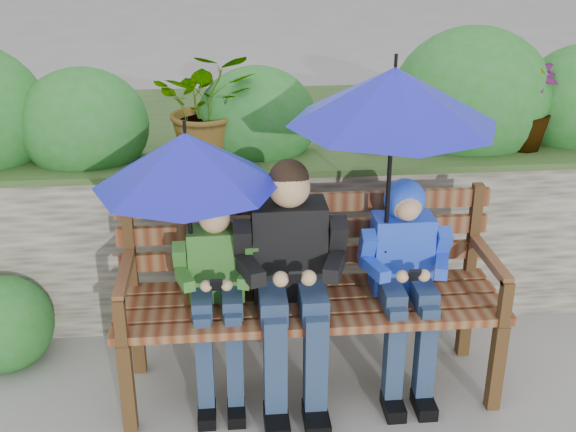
{
  "coord_description": "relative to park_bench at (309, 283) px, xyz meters",
  "views": [
    {
      "loc": [
        -0.32,
        -3.3,
        2.43
      ],
      "look_at": [
        0.0,
        0.1,
        0.95
      ],
      "focal_mm": 45.0,
      "sensor_mm": 36.0,
      "label": 1
    }
  ],
  "objects": [
    {
      "name": "ground",
      "position": [
        -0.1,
        -0.01,
        -0.6
      ],
      "size": [
        60.0,
        60.0,
        0.0
      ],
      "primitive_type": "plane",
      "color": "gray",
      "rests_on": "ground"
    },
    {
      "name": "garden_backdrop",
      "position": [
        -0.08,
        1.58,
        0.04
      ],
      "size": [
        8.0,
        2.88,
        1.83
      ],
      "color": "#575247",
      "rests_on": "ground"
    },
    {
      "name": "park_bench",
      "position": [
        0.0,
        0.0,
        0.0
      ],
      "size": [
        2.0,
        0.59,
        1.06
      ],
      "color": "#4A3117",
      "rests_on": "ground"
    },
    {
      "name": "boy_left",
      "position": [
        -0.48,
        -0.09,
        0.04
      ],
      "size": [
        0.43,
        0.49,
        1.1
      ],
      "color": "#226F19",
      "rests_on": "ground"
    },
    {
      "name": "boy_middle",
      "position": [
        -0.1,
        -0.11,
        0.12
      ],
      "size": [
        0.57,
        0.66,
        1.29
      ],
      "color": "black",
      "rests_on": "ground"
    },
    {
      "name": "boy_right",
      "position": [
        0.49,
        -0.08,
        0.11
      ],
      "size": [
        0.46,
        0.56,
        1.16
      ],
      "color": "blue",
      "rests_on": "ground"
    },
    {
      "name": "umbrella_left",
      "position": [
        -0.6,
        -0.03,
        0.71
      ],
      "size": [
        0.92,
        0.92,
        0.74
      ],
      "color": "#1C1FC8",
      "rests_on": "ground"
    },
    {
      "name": "umbrella_right",
      "position": [
        0.38,
        -0.06,
        1.01
      ],
      "size": [
        1.02,
        1.02,
        1.02
      ],
      "color": "#1C1FC8",
      "rests_on": "ground"
    }
  ]
}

